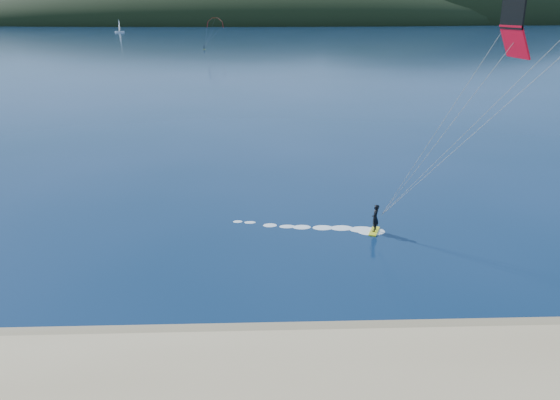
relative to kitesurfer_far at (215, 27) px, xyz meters
name	(u,v)px	position (x,y,z in m)	size (l,w,h in m)	color
wet_sand	(236,339)	(18.59, -197.63, -9.32)	(220.00, 2.50, 0.10)	#937C55
headland	(262,24)	(19.23, 543.15, -9.37)	(1200.00, 310.00, 140.00)	black
kitesurfer_far	(215,27)	(0.00, 0.00, 0.00)	(9.34, 5.00, 11.28)	yellow
sailboat	(120,32)	(-96.16, 204.94, -8.60)	(7.47, 5.06, 10.45)	white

